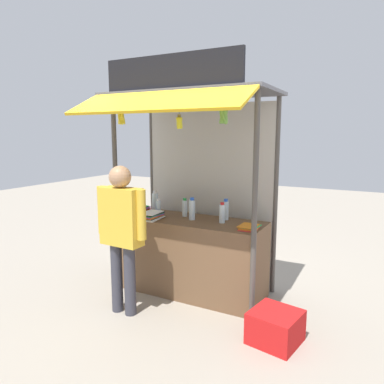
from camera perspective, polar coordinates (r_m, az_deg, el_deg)
ground_plane at (r=4.83m, az=0.00°, el=-15.47°), size 20.00×20.00×0.00m
stall_counter at (r=4.65m, az=0.00°, el=-10.12°), size 1.83×0.68×0.95m
stall_structure at (r=4.51m, az=0.80°, el=5.42°), size 2.03×1.56×2.84m
water_bottle_center at (r=4.51m, az=5.36°, el=-2.84°), size 0.07×0.07×0.26m
water_bottle_right at (r=4.48m, az=0.02°, el=-2.76°), size 0.08×0.08×0.28m
water_bottle_far_right at (r=4.34m, az=4.79°, el=-3.37°), size 0.07×0.07×0.25m
water_bottle_far_left at (r=4.66m, az=-1.15°, el=-2.52°), size 0.07×0.07×0.24m
water_bottle_left at (r=4.93m, az=-5.86°, el=-1.62°), size 0.08×0.08×0.30m
water_bottle_front_right at (r=4.74m, az=-5.34°, el=-2.48°), size 0.06×0.06×0.22m
magazine_stack_rear_center at (r=4.12m, az=9.06°, el=-5.52°), size 0.22×0.28×0.04m
magazine_stack_mid_left at (r=4.86m, az=-8.37°, el=-2.92°), size 0.21×0.32×0.10m
magazine_stack_back_right at (r=4.56m, az=-6.49°, el=-3.73°), size 0.24×0.33×0.09m
banana_bunch_inner_left at (r=3.74m, az=5.04°, el=11.91°), size 0.10×0.11×0.25m
banana_bunch_leftmost at (r=3.96m, az=-2.02°, el=10.92°), size 0.08×0.08×0.30m
banana_bunch_inner_right at (r=4.41m, az=-11.11°, el=11.35°), size 0.09×0.09×0.25m
vendor_person at (r=4.05m, az=-11.08°, el=-5.34°), size 0.64×0.24×1.68m
plastic_crate at (r=3.83m, az=13.06°, el=-20.08°), size 0.52×0.52×0.31m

